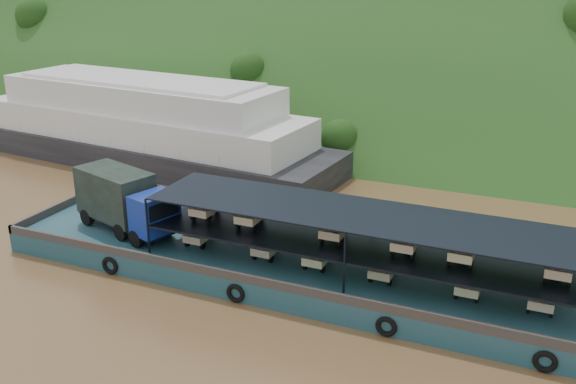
% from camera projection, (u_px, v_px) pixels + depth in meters
% --- Properties ---
extents(ground, '(160.00, 160.00, 0.00)m').
position_uv_depth(ground, '(299.00, 264.00, 37.57)').
color(ground, brown).
rests_on(ground, ground).
extents(hillside, '(140.00, 39.60, 39.60)m').
position_uv_depth(hillside, '(428.00, 127.00, 68.59)').
color(hillside, '#1E3B15').
rests_on(hillside, ground).
extents(cargo_barge, '(35.00, 7.18, 4.85)m').
position_uv_depth(cargo_barge, '(278.00, 257.00, 35.60)').
color(cargo_barge, '#16454E').
rests_on(cargo_barge, ground).
extents(passenger_ferry, '(36.85, 12.29, 7.33)m').
position_uv_depth(passenger_ferry, '(143.00, 125.00, 56.03)').
color(passenger_ferry, black).
rests_on(passenger_ferry, ground).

